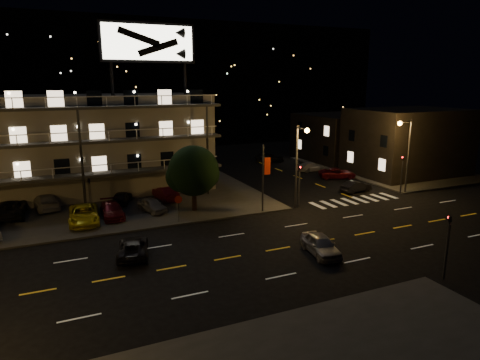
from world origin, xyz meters
name	(u,v)px	position (x,y,z in m)	size (l,w,h in m)	color
ground	(253,253)	(0.00, 0.00, 0.00)	(140.00, 140.00, 0.00)	black
curb_nw	(40,203)	(-14.00, 20.00, 0.07)	(44.00, 24.00, 0.15)	#333331
curb_ne	(383,168)	(30.00, 20.00, 0.07)	(16.00, 24.00, 0.15)	#333331
motel	(76,144)	(-9.94, 23.88, 5.34)	(28.00, 13.80, 18.10)	gray
side_bldg_front	(407,142)	(29.99, 16.00, 4.25)	(14.06, 10.00, 8.50)	black
side_bldg_back	(348,137)	(29.99, 28.00, 3.50)	(14.06, 12.00, 7.00)	black
hill_backdrop	(80,83)	(-5.94, 68.78, 11.55)	(120.00, 25.00, 24.00)	black
streetlight_nc	(299,158)	(8.50, 7.94, 4.96)	(0.44, 1.92, 8.00)	#2D2D30
streetlight_ne	(406,149)	(22.14, 8.30, 4.96)	(1.92, 0.44, 8.00)	#2D2D30
signal_nw	(299,182)	(9.00, 8.50, 2.57)	(0.20, 0.27, 4.60)	#2D2D30
signal_sw	(448,240)	(9.00, -8.50, 2.57)	(0.20, 0.27, 4.60)	#2D2D30
signal_ne	(402,170)	(22.00, 8.50, 2.57)	(0.27, 0.20, 4.60)	#2D2D30
banner_north	(264,177)	(5.09, 8.40, 3.43)	(0.83, 0.16, 6.40)	#2D2D30
stop_sign	(178,204)	(-3.00, 8.57, 1.71)	(0.91, 0.11, 2.61)	#2D2D30
tree	(193,172)	(-0.75, 11.28, 3.79)	(4.87, 4.69, 6.14)	black
lot_car_2	(84,214)	(-10.49, 11.66, 0.88)	(2.41, 5.22, 1.45)	yellow
lot_car_3	(112,210)	(-8.07, 12.28, 0.80)	(1.82, 4.46, 1.30)	#540C14
lot_car_4	(152,205)	(-4.43, 12.49, 0.77)	(1.46, 3.62, 1.23)	gray
lot_car_6	(10,209)	(-16.36, 16.02, 0.91)	(2.51, 5.44, 1.51)	black
lot_car_7	(45,202)	(-13.48, 17.41, 0.86)	(1.98, 4.86, 1.41)	gray
lot_car_8	(122,198)	(-6.60, 16.23, 0.79)	(1.50, 3.73, 1.27)	black
lot_car_9	(165,193)	(-2.31, 15.80, 0.86)	(1.50, 4.29, 1.41)	#540C14
side_car_0	(356,186)	(17.91, 10.94, 0.62)	(1.32, 3.77, 1.24)	black
side_car_1	(337,173)	(20.21, 17.43, 0.64)	(2.13, 4.62, 1.28)	#540C14
side_car_2	(311,167)	(19.54, 22.42, 0.61)	(1.71, 4.21, 1.22)	gray
side_car_3	(270,157)	(17.55, 30.64, 0.74)	(1.75, 4.35, 1.48)	black
road_car_east	(321,245)	(4.28, -2.08, 0.71)	(1.68, 4.17, 1.42)	gray
road_car_west	(133,247)	(-7.91, 3.11, 0.61)	(2.02, 4.39, 1.22)	black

